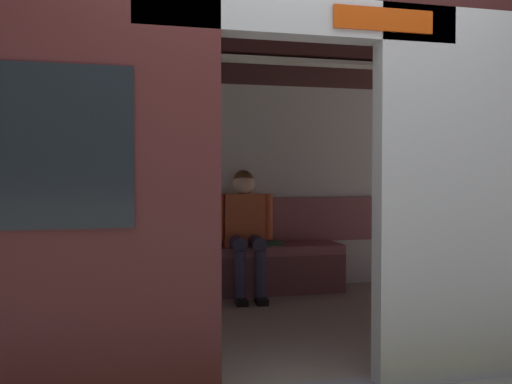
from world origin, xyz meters
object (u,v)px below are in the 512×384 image
(train_car, at_px, (240,133))
(handbag, at_px, (196,238))
(person_seated, at_px, (245,224))
(book, at_px, (274,243))
(bench_seat, at_px, (220,258))
(grab_pole_door, at_px, (214,197))

(train_car, relative_size, handbag, 24.62)
(person_seated, xyz_separation_m, book, (-0.32, -0.11, -0.20))
(train_car, xyz_separation_m, bench_seat, (-0.05, -1.14, -1.10))
(bench_seat, bearing_deg, train_car, 87.65)
(train_car, height_order, person_seated, train_car)
(person_seated, bearing_deg, train_car, 75.43)
(handbag, xyz_separation_m, book, (-0.77, 0.02, -0.07))
(book, bearing_deg, person_seated, 28.84)
(grab_pole_door, bearing_deg, train_car, -112.47)
(handbag, height_order, grab_pole_door, grab_pole_door)
(bench_seat, relative_size, grab_pole_door, 1.19)
(train_car, height_order, book, train_car)
(book, height_order, grab_pole_door, grab_pole_door)
(train_car, bearing_deg, handbag, -82.32)
(train_car, xyz_separation_m, handbag, (0.16, -1.22, -0.91))
(train_car, distance_m, bench_seat, 1.59)
(handbag, height_order, book, handbag)
(train_car, relative_size, person_seated, 5.34)
(handbag, bearing_deg, book, 178.50)
(person_seated, height_order, grab_pole_door, grab_pole_door)
(bench_seat, distance_m, person_seated, 0.41)
(book, bearing_deg, handbag, 8.53)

